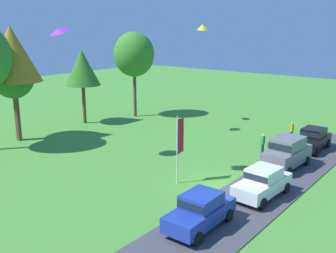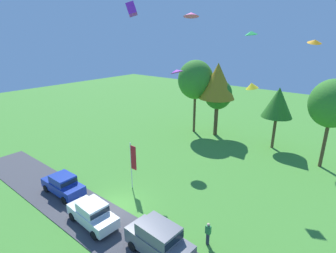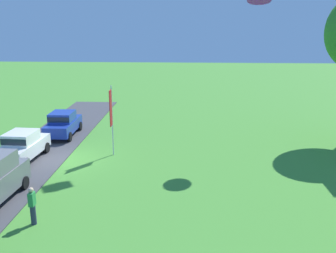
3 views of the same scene
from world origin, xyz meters
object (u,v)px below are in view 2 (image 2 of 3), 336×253
tree_far_left (333,104)px  kite_delta_low_drifter (252,86)px  kite_delta_topmost (191,14)px  car_sedan_by_flagpole (63,184)px  tree_far_right (218,81)px  car_sedan_far_end (92,213)px  kite_delta_high_right (177,71)px  flag_banner (133,161)px  person_beside_suv (208,234)px  tree_center_back (278,103)px  kite_diamond_mid_center (251,33)px  tree_left_of_center (196,80)px  car_suv_mid_row (159,239)px  kite_box_high_left (132,9)px  kite_delta_near_flag (315,41)px  tree_right_of_center (218,94)px

tree_far_left → kite_delta_low_drifter: (-4.04, -11.84, 3.02)m
kite_delta_topmost → kite_delta_low_drifter: kite_delta_topmost is taller
car_sedan_by_flagpole → tree_far_right: tree_far_right is taller
car_sedan_far_end → kite_delta_high_right: size_ratio=2.97×
flag_banner → person_beside_suv: bearing=-11.0°
tree_far_right → tree_center_back: (8.07, 0.59, -1.89)m
tree_far_right → flag_banner: size_ratio=2.24×
kite_diamond_mid_center → car_sedan_far_end: bearing=-104.9°
tree_far_right → flag_banner: 18.09m
tree_left_of_center → car_suv_mid_row: bearing=-61.9°
car_suv_mid_row → tree_far_right: 24.32m
kite_delta_topmost → car_suv_mid_row: bearing=-64.1°
kite_diamond_mid_center → kite_box_high_left: 12.40m
tree_center_back → tree_far_right: bearing=-175.8°
tree_far_left → tree_left_of_center: bearing=177.4°
kite_delta_low_drifter → kite_delta_near_flag: bearing=73.6°
car_sedan_far_end → kite_delta_topmost: (0.68, 11.43, 14.34)m
kite_box_high_left → kite_delta_low_drifter: kite_box_high_left is taller
person_beside_suv → kite_delta_near_flag: kite_delta_near_flag is taller
tree_left_of_center → flag_banner: tree_left_of_center is taller
person_beside_suv → kite_diamond_mid_center: size_ratio=1.61×
tree_center_back → tree_far_left: size_ratio=0.81×
car_suv_mid_row → tree_far_left: (5.71, 20.58, 5.78)m
tree_right_of_center → kite_delta_low_drifter: kite_delta_low_drifter is taller
car_sedan_far_end → kite_delta_high_right: 17.43m
tree_far_right → tree_right_of_center: tree_far_right is taller
tree_far_left → flag_banner: 20.87m
tree_center_back → kite_delta_low_drifter: kite_delta_low_drifter is taller
kite_delta_near_flag → kite_box_high_left: size_ratio=0.98×
kite_delta_high_right → kite_delta_near_flag: bearing=11.1°
person_beside_suv → tree_far_left: tree_far_left is taller
tree_left_of_center → kite_delta_high_right: size_ratio=6.96×
tree_far_left → person_beside_suv: bearing=-101.9°
flag_banner → kite_delta_near_flag: 19.05m
tree_center_back → kite_diamond_mid_center: 10.77m
tree_far_left → kite_delta_high_right: (-14.78, -6.79, 2.81)m
tree_center_back → kite_box_high_left: bearing=-136.7°
person_beside_suv → kite_delta_topmost: bearing=132.5°
flag_banner → kite_delta_topmost: 13.97m
kite_delta_topmost → kite_delta_high_right: bearing=140.8°
kite_delta_topmost → person_beside_suv: bearing=-47.5°
tree_right_of_center → tree_far_left: (13.88, -1.68, 1.13)m
car_suv_mid_row → person_beside_suv: car_suv_mid_row is taller
kite_delta_low_drifter → kite_diamond_mid_center: bearing=115.4°
car_sedan_far_end → tree_right_of_center: 23.75m
kite_delta_near_flag → kite_delta_high_right: bearing=-168.9°
person_beside_suv → kite_delta_near_flag: size_ratio=1.44×
car_sedan_far_end → kite_diamond_mid_center: kite_diamond_mid_center is taller
tree_far_right → tree_right_of_center: (0.04, 0.32, -1.88)m
flag_banner → kite_delta_topmost: (1.90, 5.99, 12.48)m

